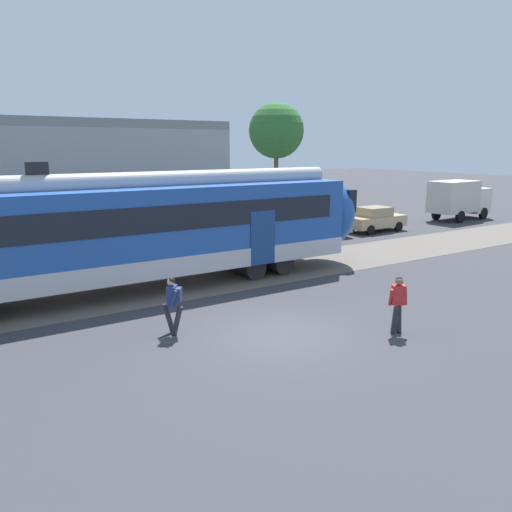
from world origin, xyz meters
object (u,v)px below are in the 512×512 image
(box_truck, at_px, (459,198))
(parked_car_grey, at_px, (317,225))
(pedestrian_navy, at_px, (173,301))
(parked_car_tan, at_px, (375,219))
(pedestrian_red, at_px, (398,301))

(box_truck, bearing_deg, parked_car_grey, -178.21)
(pedestrian_navy, height_order, parked_car_tan, pedestrian_navy)
(pedestrian_navy, distance_m, pedestrian_red, 6.33)
(parked_car_grey, xyz_separation_m, parked_car_tan, (4.66, -0.01, 0.00))
(pedestrian_navy, bearing_deg, box_truck, 20.71)
(pedestrian_red, bearing_deg, pedestrian_navy, 148.26)
(pedestrian_red, bearing_deg, box_truck, 32.36)
(parked_car_tan, relative_size, box_truck, 0.75)
(parked_car_tan, bearing_deg, pedestrian_navy, -151.53)
(parked_car_grey, bearing_deg, pedestrian_red, -120.36)
(pedestrian_navy, height_order, pedestrian_red, same)
(parked_car_grey, relative_size, parked_car_tan, 1.01)
(pedestrian_navy, relative_size, box_truck, 0.31)
(pedestrian_navy, xyz_separation_m, pedestrian_red, (5.38, -3.33, -0.03))
(pedestrian_red, height_order, box_truck, box_truck)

